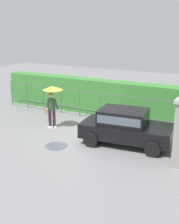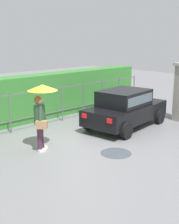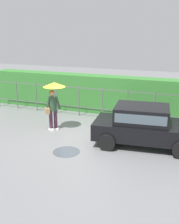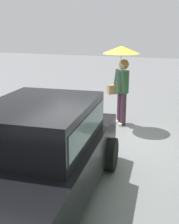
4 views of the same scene
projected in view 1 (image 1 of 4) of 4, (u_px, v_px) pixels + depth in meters
The scene contains 6 objects.
ground_plane at pixel (74, 135), 13.02m from camera, with size 40.00×40.00×0.00m, color slate.
car at pixel (125, 125), 11.90m from camera, with size 3.88×2.19×1.48m.
pedestrian at pixel (52, 98), 13.61m from camera, with size 0.92×0.92×2.06m.
fence_section at pixel (100, 104), 15.03m from camera, with size 12.24×0.05×1.50m.
hedge_row at pixel (108, 98), 15.86m from camera, with size 13.19×0.90×1.90m, color #387F33.
puddle_near at pixel (56, 146), 11.87m from camera, with size 0.96×0.96×0.00m, color #4C545B.
Camera 1 is at (6.46, -10.35, 4.73)m, focal length 46.30 mm.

